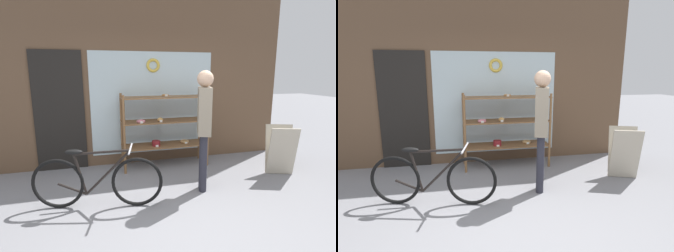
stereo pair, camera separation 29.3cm
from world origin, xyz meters
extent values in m
plane|color=gray|center=(0.00, 0.00, 0.00)|extent=(30.00, 30.00, 0.00)
cube|color=brown|center=(0.00, 2.44, 1.63)|extent=(5.71, 0.08, 3.27)
cube|color=silver|center=(0.20, 2.39, 1.15)|extent=(2.32, 0.02, 1.90)
cube|color=black|center=(-1.48, 2.38, 1.05)|extent=(0.84, 0.03, 2.10)
torus|color=gold|center=(0.20, 2.37, 1.85)|extent=(0.26, 0.06, 0.26)
cylinder|color=brown|center=(-0.42, 1.85, 0.68)|extent=(0.04, 0.04, 1.36)
cylinder|color=brown|center=(1.11, 1.85, 0.68)|extent=(0.04, 0.04, 1.36)
cylinder|color=brown|center=(-0.42, 2.28, 0.68)|extent=(0.04, 0.04, 1.36)
cylinder|color=brown|center=(1.11, 2.28, 0.68)|extent=(0.04, 0.04, 1.36)
cube|color=brown|center=(0.34, 2.07, 0.40)|extent=(1.58, 0.47, 0.02)
cube|color=brown|center=(0.34, 2.07, 0.86)|extent=(1.58, 0.47, 0.02)
cube|color=brown|center=(0.34, 2.07, 1.29)|extent=(1.58, 0.47, 0.02)
cylinder|color=maroon|center=(0.16, 2.02, 0.46)|extent=(0.15, 0.15, 0.09)
cube|color=white|center=(0.16, 1.94, 0.43)|extent=(0.05, 0.00, 0.04)
torus|color=tan|center=(0.74, 2.09, 0.43)|extent=(0.16, 0.16, 0.05)
cube|color=white|center=(0.74, 2.00, 0.43)|extent=(0.05, 0.00, 0.04)
torus|color=#B27A42|center=(0.38, 2.16, 1.32)|extent=(0.13, 0.13, 0.03)
cube|color=white|center=(0.38, 2.09, 1.32)|extent=(0.05, 0.00, 0.04)
torus|color=pink|center=(-0.11, 1.99, 0.89)|extent=(0.16, 0.16, 0.04)
cube|color=white|center=(-0.11, 1.90, 0.88)|extent=(0.05, 0.00, 0.04)
ellipsoid|color=tan|center=(0.23, 1.98, 0.90)|extent=(0.11, 0.09, 0.07)
cube|color=white|center=(0.23, 1.92, 0.88)|extent=(0.05, 0.00, 0.04)
torus|color=black|center=(-1.38, 0.91, 0.33)|extent=(0.66, 0.18, 0.67)
torus|color=black|center=(-0.39, 0.70, 0.33)|extent=(0.66, 0.18, 0.67)
cylinder|color=black|center=(-0.75, 0.77, 0.47)|extent=(0.60, 0.16, 0.61)
cylinder|color=black|center=(-0.81, 0.79, 0.75)|extent=(0.70, 0.18, 0.07)
cylinder|color=black|center=(-1.10, 0.85, 0.45)|extent=(0.16, 0.06, 0.55)
cylinder|color=black|center=(-1.21, 0.87, 0.26)|extent=(0.36, 0.11, 0.18)
ellipsoid|color=black|center=(-1.16, 0.86, 0.76)|extent=(0.23, 0.13, 0.06)
cylinder|color=#B2B2B7|center=(-0.47, 0.71, 0.79)|extent=(0.12, 0.45, 0.02)
cube|color=#B2A893|center=(2.10, 1.05, 0.43)|extent=(0.49, 0.34, 0.84)
cube|color=#B2A893|center=(2.17, 1.22, 0.43)|extent=(0.49, 0.34, 0.84)
cylinder|color=#282833|center=(0.64, 0.97, 0.43)|extent=(0.11, 0.11, 0.85)
cylinder|color=#282833|center=(0.60, 0.87, 0.43)|extent=(0.11, 0.11, 0.85)
cube|color=gray|center=(0.62, 0.92, 1.19)|extent=(0.27, 0.36, 0.68)
sphere|color=tan|center=(0.62, 0.92, 1.64)|extent=(0.23, 0.23, 0.23)
camera|label=1|loc=(-0.85, -2.48, 1.75)|focal=28.00mm
camera|label=2|loc=(-0.57, -2.54, 1.75)|focal=28.00mm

